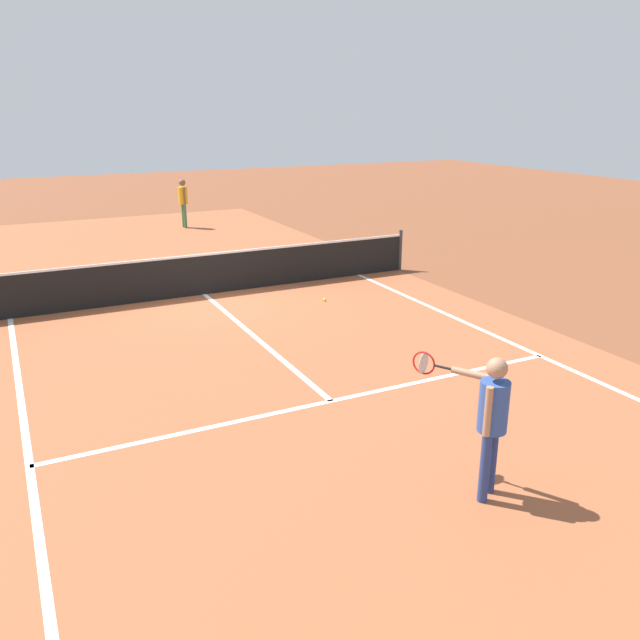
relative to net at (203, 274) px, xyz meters
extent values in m
plane|color=brown|center=(0.00, 0.00, -0.49)|extent=(60.00, 60.00, 0.00)
cube|color=#9E5433|center=(0.00, 0.00, -0.49)|extent=(10.62, 24.40, 0.00)
cube|color=white|center=(-4.11, -5.95, -0.49)|extent=(0.10, 11.89, 0.01)
cube|color=white|center=(4.11, -5.95, -0.49)|extent=(0.10, 11.89, 0.01)
cube|color=white|center=(0.00, -6.40, -0.49)|extent=(8.22, 0.10, 0.01)
cube|color=white|center=(0.00, -3.20, -0.49)|extent=(0.10, 6.40, 0.01)
cylinder|color=#33383D|center=(5.36, 0.00, 0.04)|extent=(0.09, 0.09, 1.07)
cube|color=black|center=(0.00, 0.00, -0.04)|extent=(10.73, 0.02, 0.91)
cube|color=white|center=(0.00, 0.00, 0.44)|extent=(10.73, 0.03, 0.05)
cylinder|color=navy|center=(0.33, -9.40, -0.08)|extent=(0.11, 0.11, 0.82)
cylinder|color=navy|center=(0.52, -9.29, -0.08)|extent=(0.11, 0.11, 0.82)
cylinder|color=#2D4C99|center=(0.42, -9.34, 0.61)|extent=(0.32, 0.32, 0.57)
sphere|color=#A87A5B|center=(0.42, -9.34, 1.05)|extent=(0.23, 0.23, 0.23)
cylinder|color=#A87A5B|center=(0.27, -9.43, 0.62)|extent=(0.08, 0.08, 0.56)
cylinder|color=#A87A5B|center=(0.43, -9.02, 0.85)|extent=(0.35, 0.52, 0.08)
cylinder|color=black|center=(0.24, -8.68, 0.85)|extent=(0.13, 0.20, 0.03)
torus|color=red|center=(0.12, -8.47, 0.85)|extent=(0.16, 0.26, 0.28)
cylinder|color=silver|center=(0.12, -8.47, 0.85)|extent=(0.22, 0.13, 0.25)
cylinder|color=#3F7247|center=(1.93, 8.69, -0.07)|extent=(0.11, 0.11, 0.85)
cylinder|color=#3F7247|center=(1.93, 8.91, -0.07)|extent=(0.11, 0.11, 0.85)
cylinder|color=gold|center=(1.93, 8.80, 0.65)|extent=(0.32, 0.32, 0.59)
sphere|color=brown|center=(1.93, 8.80, 1.10)|extent=(0.23, 0.23, 0.23)
cylinder|color=brown|center=(1.94, 8.63, 0.66)|extent=(0.08, 0.08, 0.58)
cylinder|color=brown|center=(1.92, 8.97, 0.66)|extent=(0.08, 0.08, 0.58)
sphere|color=#CCE033|center=(2.26, -1.72, -0.46)|extent=(0.07, 0.07, 0.07)
camera|label=1|loc=(-4.02, -14.12, 3.65)|focal=36.35mm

